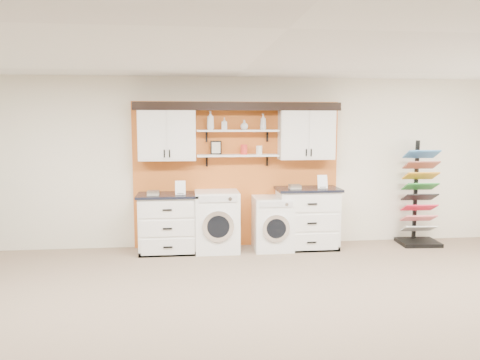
{
  "coord_description": "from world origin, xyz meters",
  "views": [
    {
      "loc": [
        -0.8,
        -3.74,
        2.07
      ],
      "look_at": [
        -0.13,
        2.3,
        1.31
      ],
      "focal_mm": 35.0,
      "sensor_mm": 36.0,
      "label": 1
    }
  ],
  "objects": [
    {
      "name": "ceiling",
      "position": [
        0.0,
        0.0,
        2.8
      ],
      "size": [
        10.0,
        10.0,
        0.0
      ],
      "primitive_type": "plane",
      "rotation": [
        3.14,
        0.0,
        0.0
      ],
      "color": "white",
      "rests_on": "wall_back"
    },
    {
      "name": "wall_back",
      "position": [
        0.0,
        4.0,
        1.4
      ],
      "size": [
        10.0,
        0.0,
        10.0
      ],
      "primitive_type": "plane",
      "rotation": [
        1.57,
        0.0,
        0.0
      ],
      "color": "silver",
      "rests_on": "floor"
    },
    {
      "name": "accent_panel",
      "position": [
        0.0,
        3.96,
        1.2
      ],
      "size": [
        3.4,
        0.07,
        2.4
      ],
      "primitive_type": "cube",
      "color": "#C55F21",
      "rests_on": "wall_back"
    },
    {
      "name": "upper_cabinet_left",
      "position": [
        -1.13,
        3.79,
        1.88
      ],
      "size": [
        0.9,
        0.35,
        0.84
      ],
      "color": "white",
      "rests_on": "wall_back"
    },
    {
      "name": "upper_cabinet_right",
      "position": [
        1.13,
        3.79,
        1.88
      ],
      "size": [
        0.9,
        0.35,
        0.84
      ],
      "color": "white",
      "rests_on": "wall_back"
    },
    {
      "name": "shelf_lower",
      "position": [
        0.0,
        3.8,
        1.53
      ],
      "size": [
        1.32,
        0.28,
        0.03
      ],
      "primitive_type": "cube",
      "color": "white",
      "rests_on": "wall_back"
    },
    {
      "name": "shelf_upper",
      "position": [
        0.0,
        3.8,
        1.93
      ],
      "size": [
        1.32,
        0.28,
        0.03
      ],
      "primitive_type": "cube",
      "color": "white",
      "rests_on": "wall_back"
    },
    {
      "name": "crown_molding",
      "position": [
        0.0,
        3.81,
        2.33
      ],
      "size": [
        3.3,
        0.41,
        0.13
      ],
      "color": "black",
      "rests_on": "wall_back"
    },
    {
      "name": "picture_frame",
      "position": [
        -0.35,
        3.85,
        1.66
      ],
      "size": [
        0.18,
        0.02,
        0.22
      ],
      "color": "black",
      "rests_on": "shelf_lower"
    },
    {
      "name": "canister_red",
      "position": [
        0.1,
        3.8,
        1.62
      ],
      "size": [
        0.11,
        0.11,
        0.16
      ],
      "primitive_type": "cylinder",
      "color": "red",
      "rests_on": "shelf_lower"
    },
    {
      "name": "canister_cream",
      "position": [
        0.35,
        3.8,
        1.61
      ],
      "size": [
        0.1,
        0.1,
        0.14
      ],
      "primitive_type": "cylinder",
      "color": "silver",
      "rests_on": "shelf_lower"
    },
    {
      "name": "base_cabinet_left",
      "position": [
        -1.13,
        3.64,
        0.47
      ],
      "size": [
        0.96,
        0.66,
        0.94
      ],
      "color": "white",
      "rests_on": "floor"
    },
    {
      "name": "base_cabinet_right",
      "position": [
        1.13,
        3.64,
        0.5
      ],
      "size": [
        1.03,
        0.66,
        1.0
      ],
      "color": "white",
      "rests_on": "floor"
    },
    {
      "name": "washer",
      "position": [
        -0.36,
        3.64,
        0.49
      ],
      "size": [
        0.69,
        0.71,
        0.97
      ],
      "color": "white",
      "rests_on": "floor"
    },
    {
      "name": "dryer",
      "position": [
        0.55,
        3.64,
        0.43
      ],
      "size": [
        0.62,
        0.71,
        0.86
      ],
      "color": "white",
      "rests_on": "floor"
    },
    {
      "name": "sample_rack",
      "position": [
        3.08,
        3.68,
        0.55
      ],
      "size": [
        0.67,
        0.57,
        1.76
      ],
      "rotation": [
        0.0,
        0.0,
        -0.06
      ],
      "color": "black",
      "rests_on": "floor"
    },
    {
      "name": "soap_bottle_a",
      "position": [
        -0.44,
        3.8,
        2.09
      ],
      "size": [
        0.15,
        0.15,
        0.3
      ],
      "primitive_type": "imported",
      "rotation": [
        0.0,
        0.0,
        -0.43
      ],
      "color": "silver",
      "rests_on": "shelf_upper"
    },
    {
      "name": "soap_bottle_b",
      "position": [
        -0.22,
        3.8,
        2.04
      ],
      "size": [
        0.1,
        0.1,
        0.2
      ],
      "primitive_type": "imported",
      "rotation": [
        0.0,
        0.0,
        3.06
      ],
      "color": "silver",
      "rests_on": "shelf_upper"
    },
    {
      "name": "soap_bottle_c",
      "position": [
        0.1,
        3.8,
        2.02
      ],
      "size": [
        0.17,
        0.17,
        0.16
      ],
      "primitive_type": "imported",
      "rotation": [
        0.0,
        0.0,
        3.98
      ],
      "color": "silver",
      "rests_on": "shelf_upper"
    },
    {
      "name": "soap_bottle_d",
      "position": [
        0.41,
        3.8,
        2.07
      ],
      "size": [
        0.14,
        0.14,
        0.26
      ],
      "primitive_type": "imported",
      "rotation": [
        0.0,
        0.0,
        -0.67
      ],
      "color": "silver",
      "rests_on": "shelf_upper"
    }
  ]
}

